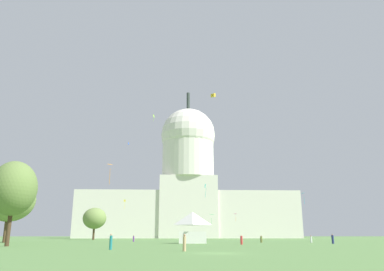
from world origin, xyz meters
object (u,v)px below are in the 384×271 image
(capitol_building, at_px, (188,188))
(person_red_near_tree_east, at_px, (241,240))
(kite_green_low, at_px, (212,216))
(event_tent, at_px, (193,227))
(person_olive_mid_center, at_px, (261,239))
(kite_cyan_low, at_px, (305,194))
(kite_lime_high, at_px, (154,116))
(kite_orange_low, at_px, (110,168))
(tree_west_far, at_px, (10,199))
(tree_west_near, at_px, (95,218))
(person_navy_front_right, at_px, (333,239))
(kite_white_low, at_px, (6,185))
(person_teal_mid_right, at_px, (111,242))
(kite_pink_low, at_px, (236,215))
(kite_turquoise_low, at_px, (205,187))
(tree_west_mid, at_px, (14,188))
(kite_blue_high, at_px, (128,144))
(person_purple_lawn_far_left, at_px, (134,239))
(kite_gold_high, at_px, (213,95))
(person_tan_back_right, at_px, (184,243))
(person_white_edge_east, at_px, (311,239))

(capitol_building, distance_m, person_red_near_tree_east, 128.42)
(kite_green_low, bearing_deg, event_tent, -100.10)
(person_olive_mid_center, relative_size, kite_cyan_low, 0.49)
(kite_lime_high, distance_m, kite_orange_low, 60.98)
(tree_west_far, distance_m, kite_orange_low, 24.43)
(tree_west_near, distance_m, person_navy_front_right, 83.07)
(kite_white_low, bearing_deg, tree_west_far, 94.04)
(person_teal_mid_right, relative_size, kite_pink_low, 0.60)
(kite_pink_low, bearing_deg, kite_turquoise_low, 98.95)
(tree_west_mid, xyz_separation_m, person_red_near_tree_east, (36.46, 8.59, -7.79))
(tree_west_far, xyz_separation_m, kite_green_low, (50.28, 52.87, -1.06))
(person_navy_front_right, relative_size, kite_lime_high, 0.69)
(event_tent, relative_size, kite_white_low, 1.80)
(person_olive_mid_center, xyz_separation_m, kite_orange_low, (-32.94, -4.49, 14.80))
(tree_west_far, height_order, person_olive_mid_center, tree_west_far)
(tree_west_near, xyz_separation_m, kite_blue_high, (6.54, 29.52, 33.68))
(kite_green_low, bearing_deg, kite_turquoise_low, -100.55)
(person_teal_mid_right, relative_size, kite_turquoise_low, 0.44)
(person_purple_lawn_far_left, distance_m, kite_cyan_low, 53.75)
(person_red_near_tree_east, bearing_deg, person_navy_front_right, -111.71)
(tree_west_near, relative_size, kite_lime_high, 4.11)
(person_navy_front_right, relative_size, kite_gold_high, 1.21)
(person_tan_back_right, relative_size, kite_cyan_low, 0.55)
(kite_orange_low, bearing_deg, kite_lime_high, 52.00)
(tree_west_mid, distance_m, tree_west_far, 29.55)
(person_purple_lawn_far_left, bearing_deg, kite_turquoise_low, -111.62)
(person_tan_back_right, relative_size, kite_turquoise_low, 0.43)
(capitol_building, xyz_separation_m, person_purple_lawn_far_left, (-16.61, -98.07, -24.56))
(person_navy_front_right, relative_size, kite_cyan_low, 0.57)
(person_teal_mid_right, relative_size, person_tan_back_right, 1.03)
(person_white_edge_east, relative_size, kite_green_low, 0.46)
(event_tent, xyz_separation_m, person_olive_mid_center, (15.44, 7.12, -2.50))
(person_teal_mid_right, height_order, kite_pink_low, kite_pink_low)
(person_navy_front_right, bearing_deg, kite_pink_low, 29.17)
(person_tan_back_right, bearing_deg, kite_orange_low, -10.40)
(person_navy_front_right, distance_m, kite_green_low, 68.51)
(tree_west_near, bearing_deg, kite_pink_low, 31.75)
(person_olive_mid_center, bearing_deg, person_navy_front_right, 0.23)
(capitol_building, xyz_separation_m, tree_west_mid, (-31.35, -134.54, -16.72))
(kite_green_low, bearing_deg, person_olive_mid_center, -85.13)
(tree_west_near, bearing_deg, event_tent, -60.51)
(person_white_edge_east, bearing_deg, kite_white_low, 155.16)
(tree_west_mid, relative_size, person_teal_mid_right, 7.14)
(tree_west_near, xyz_separation_m, person_navy_front_right, (57.60, -59.52, -6.28))
(person_navy_front_right, relative_size, person_olive_mid_center, 1.17)
(kite_orange_low, xyz_separation_m, kite_blue_high, (-7.04, 81.84, 25.29))
(capitol_building, relative_size, kite_blue_high, 108.57)
(person_navy_front_right, bearing_deg, capitol_building, 38.03)
(kite_green_low, bearing_deg, person_tan_back_right, -98.15)
(person_red_near_tree_east, bearing_deg, kite_white_low, 38.42)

